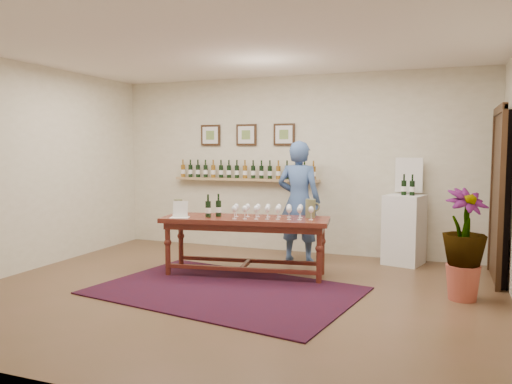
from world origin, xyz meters
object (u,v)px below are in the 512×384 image
(display_pedestal, at_px, (404,230))
(potted_plant, at_px, (464,244))
(person, at_px, (299,202))
(tasting_table, at_px, (245,226))

(display_pedestal, xyz_separation_m, potted_plant, (0.74, -1.56, 0.12))
(potted_plant, height_order, person, person)
(display_pedestal, bearing_deg, person, -164.94)
(tasting_table, height_order, display_pedestal, display_pedestal)
(person, bearing_deg, tasting_table, 69.32)
(tasting_table, xyz_separation_m, display_pedestal, (1.89, 1.40, -0.15))
(person, bearing_deg, potted_plant, 154.62)
(display_pedestal, xyz_separation_m, person, (-1.46, -0.39, 0.39))
(potted_plant, distance_m, person, 2.50)
(tasting_table, relative_size, person, 1.26)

